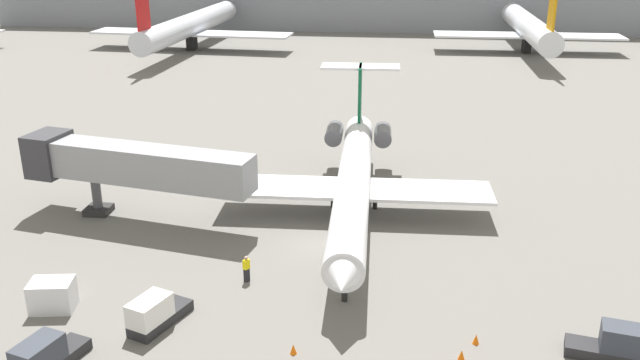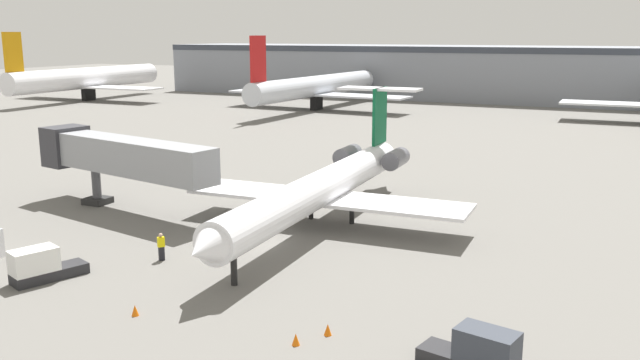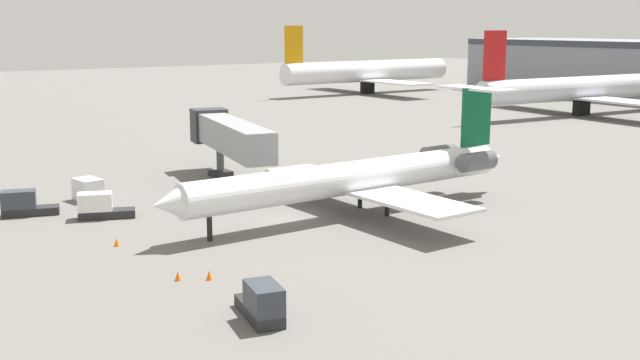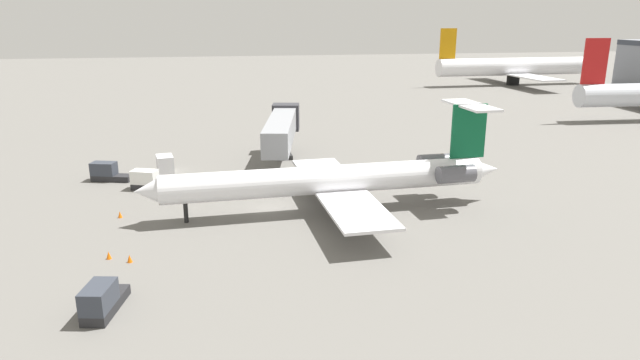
{
  "view_description": "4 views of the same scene",
  "coord_description": "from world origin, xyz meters",
  "px_view_note": "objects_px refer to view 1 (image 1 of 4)",
  "views": [
    {
      "loc": [
        4.33,
        -41.84,
        20.67
      ],
      "look_at": [
        -1.37,
        6.32,
        2.3
      ],
      "focal_mm": 38.56,
      "sensor_mm": 36.0,
      "label": 1
    },
    {
      "loc": [
        20.48,
        -36.33,
        13.32
      ],
      "look_at": [
        1.58,
        3.95,
        3.63
      ],
      "focal_mm": 37.81,
      "sensor_mm": 36.0,
      "label": 2
    },
    {
      "loc": [
        46.48,
        -28.47,
        13.9
      ],
      "look_at": [
        -0.59,
        3.01,
        2.55
      ],
      "focal_mm": 43.76,
      "sensor_mm": 36.0,
      "label": 3
    },
    {
      "loc": [
        45.29,
        -4.42,
        16.09
      ],
      "look_at": [
        -1.27,
        4.53,
        2.1
      ],
      "focal_mm": 31.04,
      "sensor_mm": 36.0,
      "label": 4
    }
  ],
  "objects_px": {
    "baggage_tug_lead": "(617,345)",
    "ground_crew_marshaller": "(246,269)",
    "traffic_cone_near": "(476,339)",
    "parked_airliner_centre": "(529,27)",
    "cargo_container_uld": "(52,295)",
    "baggage_tug_trailing": "(155,314)",
    "baggage_tug_spare": "(45,357)",
    "traffic_cone_far": "(462,355)",
    "traffic_cone_mid": "(293,349)",
    "regional_jet": "(354,176)",
    "parked_airliner_west_mid": "(190,25)",
    "jet_bridge": "(124,164)"
  },
  "relations": [
    {
      "from": "baggage_tug_lead",
      "to": "ground_crew_marshaller",
      "type": "bearing_deg",
      "value": 164.29
    },
    {
      "from": "traffic_cone_near",
      "to": "parked_airliner_centre",
      "type": "height_order",
      "value": "parked_airliner_centre"
    },
    {
      "from": "cargo_container_uld",
      "to": "ground_crew_marshaller",
      "type": "bearing_deg",
      "value": 23.66
    },
    {
      "from": "baggage_tug_trailing",
      "to": "baggage_tug_spare",
      "type": "bearing_deg",
      "value": -131.83
    },
    {
      "from": "baggage_tug_spare",
      "to": "traffic_cone_far",
      "type": "bearing_deg",
      "value": 9.46
    },
    {
      "from": "baggage_tug_lead",
      "to": "baggage_tug_spare",
      "type": "height_order",
      "value": "same"
    },
    {
      "from": "traffic_cone_far",
      "to": "traffic_cone_mid",
      "type": "bearing_deg",
      "value": -176.69
    },
    {
      "from": "regional_jet",
      "to": "parked_airliner_centre",
      "type": "xyz_separation_m",
      "value": [
        23.78,
        70.21,
        1.21
      ]
    },
    {
      "from": "traffic_cone_far",
      "to": "parked_airliner_centre",
      "type": "bearing_deg",
      "value": 79.04
    },
    {
      "from": "regional_jet",
      "to": "ground_crew_marshaller",
      "type": "height_order",
      "value": "regional_jet"
    },
    {
      "from": "ground_crew_marshaller",
      "to": "cargo_container_uld",
      "type": "distance_m",
      "value": 11.11
    },
    {
      "from": "regional_jet",
      "to": "traffic_cone_mid",
      "type": "height_order",
      "value": "regional_jet"
    },
    {
      "from": "baggage_tug_lead",
      "to": "parked_airliner_west_mid",
      "type": "relative_size",
      "value": 0.1
    },
    {
      "from": "traffic_cone_mid",
      "to": "parked_airliner_centre",
      "type": "xyz_separation_m",
      "value": [
        25.52,
        88.61,
        3.88
      ]
    },
    {
      "from": "ground_crew_marshaller",
      "to": "baggage_tug_trailing",
      "type": "relative_size",
      "value": 0.4
    },
    {
      "from": "baggage_tug_trailing",
      "to": "parked_airliner_centre",
      "type": "bearing_deg",
      "value": 69.07
    },
    {
      "from": "cargo_container_uld",
      "to": "parked_airliner_west_mid",
      "type": "relative_size",
      "value": 0.06
    },
    {
      "from": "baggage_tug_lead",
      "to": "traffic_cone_near",
      "type": "distance_m",
      "value": 6.89
    },
    {
      "from": "parked_airliner_west_mid",
      "to": "parked_airliner_centre",
      "type": "bearing_deg",
      "value": 4.07
    },
    {
      "from": "jet_bridge",
      "to": "traffic_cone_near",
      "type": "relative_size",
      "value": 32.38
    },
    {
      "from": "baggage_tug_spare",
      "to": "parked_airliner_centre",
      "type": "distance_m",
      "value": 98.84
    },
    {
      "from": "baggage_tug_trailing",
      "to": "traffic_cone_near",
      "type": "bearing_deg",
      "value": 1.49
    },
    {
      "from": "parked_airliner_west_mid",
      "to": "cargo_container_uld",
      "type": "bearing_deg",
      "value": -78.61
    },
    {
      "from": "baggage_tug_spare",
      "to": "parked_airliner_west_mid",
      "type": "bearing_deg",
      "value": 102.2
    },
    {
      "from": "baggage_tug_lead",
      "to": "baggage_tug_trailing",
      "type": "distance_m",
      "value": 23.95
    },
    {
      "from": "traffic_cone_near",
      "to": "traffic_cone_mid",
      "type": "height_order",
      "value": "same"
    },
    {
      "from": "parked_airliner_west_mid",
      "to": "traffic_cone_far",
      "type": "bearing_deg",
      "value": -65.06
    },
    {
      "from": "traffic_cone_mid",
      "to": "parked_airliner_west_mid",
      "type": "xyz_separation_m",
      "value": [
        -30.66,
        84.61,
        3.83
      ]
    },
    {
      "from": "regional_jet",
      "to": "cargo_container_uld",
      "type": "distance_m",
      "value": 22.46
    },
    {
      "from": "baggage_tug_spare",
      "to": "traffic_cone_far",
      "type": "relative_size",
      "value": 7.7
    },
    {
      "from": "jet_bridge",
      "to": "baggage_tug_lead",
      "type": "height_order",
      "value": "jet_bridge"
    },
    {
      "from": "cargo_container_uld",
      "to": "traffic_cone_near",
      "type": "relative_size",
      "value": 4.74
    },
    {
      "from": "baggage_tug_lead",
      "to": "traffic_cone_far",
      "type": "xyz_separation_m",
      "value": [
        -7.7,
        -0.96,
        -0.56
      ]
    },
    {
      "from": "jet_bridge",
      "to": "traffic_cone_mid",
      "type": "distance_m",
      "value": 21.73
    },
    {
      "from": "regional_jet",
      "to": "baggage_tug_trailing",
      "type": "relative_size",
      "value": 7.49
    },
    {
      "from": "regional_jet",
      "to": "baggage_tug_trailing",
      "type": "xyz_separation_m",
      "value": [
        -9.52,
        -16.86,
        -2.11
      ]
    },
    {
      "from": "baggage_tug_spare",
      "to": "baggage_tug_lead",
      "type": "bearing_deg",
      "value": 8.81
    },
    {
      "from": "jet_bridge",
      "to": "parked_airliner_centre",
      "type": "height_order",
      "value": "parked_airliner_centre"
    },
    {
      "from": "baggage_tug_trailing",
      "to": "traffic_cone_mid",
      "type": "relative_size",
      "value": 7.7
    },
    {
      "from": "baggage_tug_lead",
      "to": "parked_airliner_west_mid",
      "type": "distance_m",
      "value": 95.49
    },
    {
      "from": "regional_jet",
      "to": "baggage_tug_spare",
      "type": "distance_m",
      "value": 25.27
    },
    {
      "from": "ground_crew_marshaller",
      "to": "parked_airliner_west_mid",
      "type": "xyz_separation_m",
      "value": [
        -26.68,
        77.49,
        3.25
      ]
    },
    {
      "from": "jet_bridge",
      "to": "traffic_cone_mid",
      "type": "relative_size",
      "value": 32.38
    },
    {
      "from": "baggage_tug_lead",
      "to": "traffic_cone_mid",
      "type": "xyz_separation_m",
      "value": [
        -16.16,
        -1.45,
        -0.56
      ]
    },
    {
      "from": "cargo_container_uld",
      "to": "traffic_cone_near",
      "type": "distance_m",
      "value": 23.48
    },
    {
      "from": "ground_crew_marshaller",
      "to": "parked_airliner_west_mid",
      "type": "bearing_deg",
      "value": 109.0
    },
    {
      "from": "regional_jet",
      "to": "jet_bridge",
      "type": "xyz_separation_m",
      "value": [
        -16.42,
        -2.88,
        1.29
      ]
    },
    {
      "from": "ground_crew_marshaller",
      "to": "baggage_tug_spare",
      "type": "bearing_deg",
      "value": -127.84
    },
    {
      "from": "jet_bridge",
      "to": "ground_crew_marshaller",
      "type": "height_order",
      "value": "jet_bridge"
    },
    {
      "from": "ground_crew_marshaller",
      "to": "traffic_cone_mid",
      "type": "distance_m",
      "value": 8.17
    }
  ]
}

